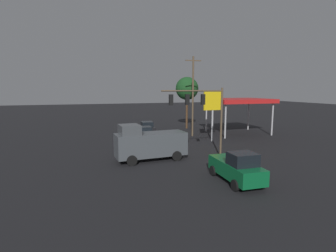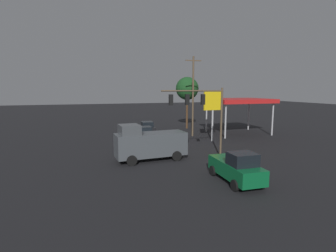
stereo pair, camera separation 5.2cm
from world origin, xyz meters
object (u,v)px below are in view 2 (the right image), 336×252
traffic_signal_assembly (200,107)px  price_sign (213,104)px  delivery_truck (149,143)px  street_tree (187,89)px  hatchback_crossing (145,135)px  pickup_parked (237,168)px  sedan_far (147,128)px  utility_pole (193,95)px

traffic_signal_assembly → price_sign: 9.52m
price_sign → delivery_truck: price_sign is taller
traffic_signal_assembly → street_tree: (-6.52, -19.39, 1.73)m
hatchback_crossing → pickup_parked: size_ratio=0.74×
pickup_parked → price_sign: bearing=161.0°
delivery_truck → pickup_parked: bearing=117.1°
sedan_far → street_tree: size_ratio=0.50×
hatchback_crossing → pickup_parked: 17.09m
utility_pole → delivery_truck: size_ratio=1.65×
sedan_far → street_tree: bearing=117.1°
traffic_signal_assembly → pickup_parked: traffic_signal_assembly is taller
traffic_signal_assembly → sedan_far: bearing=-84.5°
price_sign → hatchback_crossing: (8.51, -2.34, -3.98)m
utility_pole → street_tree: utility_pole is taller
traffic_signal_assembly → pickup_parked: (0.10, 6.68, -4.06)m
delivery_truck → sedan_far: bearing=-106.5°
sedan_far → street_tree: street_tree is taller
sedan_far → hatchback_crossing: bearing=-13.0°
traffic_signal_assembly → street_tree: size_ratio=0.78×
price_sign → street_tree: bearing=-95.4°
utility_pole → hatchback_crossing: bearing=14.7°
utility_pole → pickup_parked: size_ratio=2.18×
sedan_far → street_tree: (-8.03, -3.65, 5.95)m
traffic_signal_assembly → utility_pole: size_ratio=0.61×
utility_pole → traffic_signal_assembly: bearing=69.7°
price_sign → sedan_far: size_ratio=1.46×
price_sign → hatchback_crossing: bearing=-15.4°
price_sign → hatchback_crossing: 9.68m
hatchback_crossing → utility_pole: bearing=107.4°
price_sign → sedan_far: (6.94, -7.94, -3.97)m
hatchback_crossing → delivery_truck: delivery_truck is taller
utility_pole → pickup_parked: utility_pole is taller
hatchback_crossing → sedan_far: bearing=167.0°
traffic_signal_assembly → delivery_truck: traffic_signal_assembly is taller
price_sign → pickup_parked: size_ratio=1.24×
delivery_truck → street_tree: bearing=-125.6°
sedan_far → traffic_signal_assembly: bearing=8.1°
delivery_truck → utility_pole: bearing=-134.0°
hatchback_crossing → street_tree: 14.59m
price_sign → street_tree: (-1.09, -11.58, 1.98)m
traffic_signal_assembly → hatchback_crossing: 11.42m
street_tree → pickup_parked: bearing=75.8°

